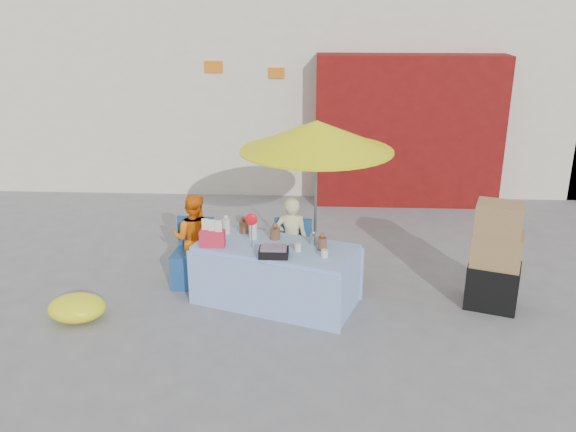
# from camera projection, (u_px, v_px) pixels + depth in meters

# --- Properties ---
(ground) EXTENTS (80.00, 80.00, 0.00)m
(ground) POSITION_uv_depth(u_px,v_px,m) (260.00, 313.00, 7.15)
(ground) COLOR slate
(ground) RESTS_ON ground
(backdrop) EXTENTS (14.00, 8.00, 7.80)m
(backdrop) POSITION_uv_depth(u_px,v_px,m) (315.00, 16.00, 13.14)
(backdrop) COLOR silver
(backdrop) RESTS_ON ground
(market_table) EXTENTS (2.10, 1.47, 1.15)m
(market_table) POSITION_uv_depth(u_px,v_px,m) (276.00, 273.00, 7.30)
(market_table) COLOR #94B0ED
(market_table) RESTS_ON ground
(chair_left) EXTENTS (0.51, 0.50, 0.85)m
(chair_left) POSITION_uv_depth(u_px,v_px,m) (193.00, 266.00, 7.79)
(chair_left) COLOR navy
(chair_left) RESTS_ON ground
(chair_right) EXTENTS (0.51, 0.50, 0.85)m
(chair_right) POSITION_uv_depth(u_px,v_px,m) (291.00, 268.00, 7.73)
(chair_right) COLOR navy
(chair_right) RESTS_ON ground
(vendor_orange) EXTENTS (0.60, 0.48, 1.17)m
(vendor_orange) POSITION_uv_depth(u_px,v_px,m) (194.00, 238.00, 7.81)
(vendor_orange) COLOR orange
(vendor_orange) RESTS_ON ground
(vendor_beige) EXTENTS (0.44, 0.31, 1.15)m
(vendor_beige) POSITION_uv_depth(u_px,v_px,m) (291.00, 240.00, 7.75)
(vendor_beige) COLOR beige
(vendor_beige) RESTS_ON ground
(umbrella) EXTENTS (1.90, 1.90, 2.09)m
(umbrella) POSITION_uv_depth(u_px,v_px,m) (317.00, 136.00, 7.43)
(umbrella) COLOR gray
(umbrella) RESTS_ON ground
(box_stack) EXTENTS (0.71, 0.65, 1.30)m
(box_stack) POSITION_uv_depth(u_px,v_px,m) (495.00, 260.00, 7.12)
(box_stack) COLOR black
(box_stack) RESTS_ON ground
(tarp_bundle) EXTENTS (0.73, 0.62, 0.30)m
(tarp_bundle) POSITION_uv_depth(u_px,v_px,m) (77.00, 308.00, 6.96)
(tarp_bundle) COLOR #F6F71A
(tarp_bundle) RESTS_ON ground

